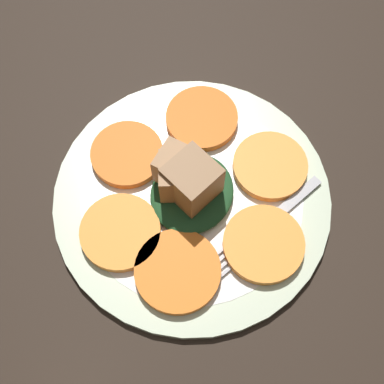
{
  "coord_description": "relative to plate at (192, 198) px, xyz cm",
  "views": [
    {
      "loc": [
        -21.03,
        -10.32,
        56.79
      ],
      "look_at": [
        0.0,
        0.0,
        4.1
      ],
      "focal_mm": 50.0,
      "sensor_mm": 36.0,
      "label": 1
    }
  ],
  "objects": [
    {
      "name": "table_slab",
      "position": [
        0.0,
        0.0,
        -1.52
      ],
      "size": [
        120.0,
        120.0,
        2.0
      ],
      "primitive_type": "cube",
      "color": "black",
      "rests_on": "ground"
    },
    {
      "name": "plate",
      "position": [
        0.0,
        0.0,
        0.0
      ],
      "size": [
        30.56,
        30.56,
        1.05
      ],
      "color": "beige",
      "rests_on": "table_slab"
    },
    {
      "name": "carrot_slice_0",
      "position": [
        -1.86,
        -9.24,
        1.09
      ],
      "size": [
        8.58,
        8.58,
        1.01
      ],
      "primitive_type": "cylinder",
      "color": "orange",
      "rests_on": "plate"
    },
    {
      "name": "carrot_slice_1",
      "position": [
        6.89,
        -6.31,
        1.09
      ],
      "size": [
        8.34,
        8.34,
        1.01
      ],
      "primitive_type": "cylinder",
      "color": "#F99539",
      "rests_on": "plate"
    },
    {
      "name": "carrot_slice_2",
      "position": [
        9.11,
        3.2,
        1.09
      ],
      "size": [
        8.38,
        8.38,
        1.01
      ],
      "primitive_type": "cylinder",
      "color": "orange",
      "rests_on": "plate"
    },
    {
      "name": "carrot_slice_3",
      "position": [
        1.16,
        8.71,
        1.09
      ],
      "size": [
        8.2,
        8.2,
        1.01
      ],
      "primitive_type": "cylinder",
      "color": "orange",
      "rests_on": "plate"
    },
    {
      "name": "carrot_slice_4",
      "position": [
        -7.3,
        4.85,
        1.09
      ],
      "size": [
        8.56,
        8.56,
        1.01
      ],
      "primitive_type": "cylinder",
      "color": "orange",
      "rests_on": "plate"
    },
    {
      "name": "carrot_slice_5",
      "position": [
        -8.41,
        -2.49,
        1.09
      ],
      "size": [
        8.92,
        8.92,
        1.01
      ],
      "primitive_type": "cylinder",
      "color": "orange",
      "rests_on": "plate"
    },
    {
      "name": "center_pile",
      "position": [
        0.03,
        0.63,
        3.27
      ],
      "size": [
        9.84,
        8.85,
        6.37
      ],
      "color": "#1E4723",
      "rests_on": "plate"
    },
    {
      "name": "fork",
      "position": [
        -1.08,
        -7.99,
        0.78
      ],
      "size": [
        17.56,
        8.62,
        0.4
      ],
      "rotation": [
        0.0,
        0.0,
        -0.39
      ],
      "color": "#B2B2B7",
      "rests_on": "plate"
    }
  ]
}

